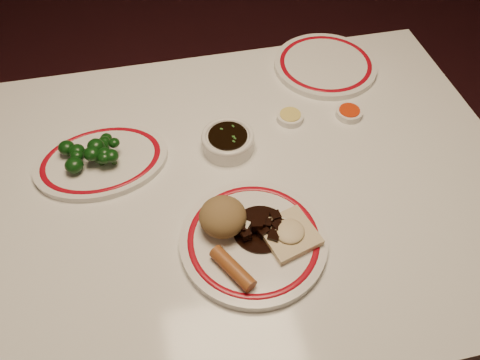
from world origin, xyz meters
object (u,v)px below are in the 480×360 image
(spring_roll, at_px, (233,268))
(broccoli_pile, at_px, (94,152))
(rice_mound, at_px, (223,217))
(fried_wonton, at_px, (289,233))
(stirfry_heap, at_px, (263,228))
(broccoli_plate, at_px, (102,161))
(soy_bowl, at_px, (228,142))
(dining_table, at_px, (242,204))
(main_plate, at_px, (253,240))

(spring_roll, bearing_deg, broccoli_pile, 95.15)
(rice_mound, height_order, fried_wonton, rice_mound)
(stirfry_heap, bearing_deg, spring_roll, -135.56)
(stirfry_heap, xyz_separation_m, broccoli_pile, (-0.31, 0.26, 0.01))
(rice_mound, relative_size, fried_wonton, 0.77)
(fried_wonton, bearing_deg, spring_roll, -157.10)
(broccoli_plate, distance_m, soy_bowl, 0.28)
(rice_mound, xyz_separation_m, soy_bowl, (0.05, 0.22, -0.03))
(rice_mound, relative_size, broccoli_plate, 0.29)
(rice_mound, bearing_deg, dining_table, 62.19)
(dining_table, xyz_separation_m, stirfry_heap, (0.01, -0.15, 0.12))
(soy_bowl, bearing_deg, spring_roll, -99.91)
(stirfry_heap, xyz_separation_m, soy_bowl, (-0.02, 0.25, -0.01))
(broccoli_pile, bearing_deg, dining_table, -20.26)
(spring_roll, relative_size, fried_wonton, 0.84)
(main_plate, bearing_deg, broccoli_plate, 135.77)
(fried_wonton, height_order, broccoli_plate, fried_wonton)
(stirfry_heap, bearing_deg, broccoli_pile, 139.89)
(stirfry_heap, bearing_deg, dining_table, 93.20)
(spring_roll, relative_size, soy_bowl, 0.85)
(main_plate, bearing_deg, soy_bowl, 89.47)
(dining_table, distance_m, broccoli_pile, 0.35)
(stirfry_heap, height_order, soy_bowl, stirfry_heap)
(stirfry_heap, bearing_deg, main_plate, -151.43)
(dining_table, bearing_deg, soy_bowl, 96.37)
(spring_roll, xyz_separation_m, stirfry_heap, (0.07, 0.07, -0.00))
(fried_wonton, bearing_deg, dining_table, 107.43)
(main_plate, bearing_deg, rice_mound, 142.72)
(dining_table, distance_m, main_plate, 0.19)
(broccoli_plate, relative_size, broccoli_pile, 2.31)
(spring_roll, height_order, stirfry_heap, stirfry_heap)
(main_plate, distance_m, broccoli_pile, 0.40)
(broccoli_pile, bearing_deg, spring_roll, -54.91)
(fried_wonton, xyz_separation_m, broccoli_pile, (-0.36, 0.28, 0.01))
(fried_wonton, xyz_separation_m, soy_bowl, (-0.06, 0.27, -0.01))
(stirfry_heap, relative_size, broccoli_pile, 0.82)
(main_plate, xyz_separation_m, stirfry_heap, (0.02, 0.01, 0.02))
(main_plate, relative_size, broccoli_pile, 2.45)
(stirfry_heap, distance_m, broccoli_plate, 0.40)
(main_plate, distance_m, stirfry_heap, 0.03)
(stirfry_heap, bearing_deg, fried_wonton, -26.18)
(dining_table, relative_size, spring_roll, 12.14)
(broccoli_pile, bearing_deg, stirfry_heap, -40.11)
(spring_roll, bearing_deg, fried_wonton, -7.04)
(dining_table, bearing_deg, spring_roll, -106.60)
(dining_table, relative_size, broccoli_plate, 3.89)
(main_plate, bearing_deg, stirfry_heap, 28.57)
(spring_roll, bearing_deg, dining_table, 43.46)
(main_plate, bearing_deg, fried_wonton, -9.11)
(dining_table, bearing_deg, rice_mound, -117.81)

